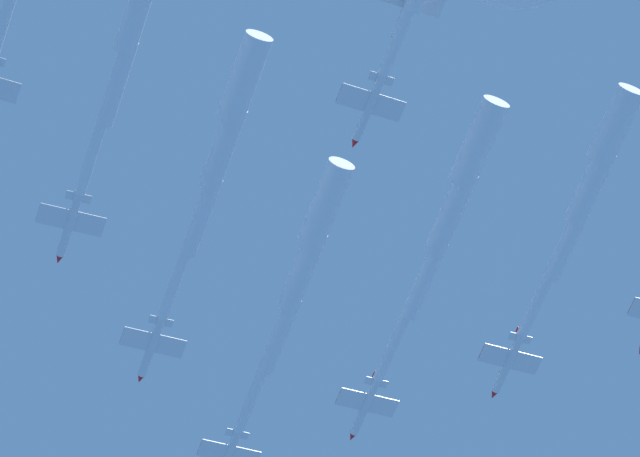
# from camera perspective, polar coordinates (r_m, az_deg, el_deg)

# --- Properties ---
(jet_lead) EXTENTS (41.63, 33.02, 4.04)m
(jet_lead) POSITION_cam_1_polar(r_m,az_deg,el_deg) (198.42, -0.71, -1.59)
(jet_lead) COLOR silver
(jet_port_inner) EXTENTS (41.06, 32.21, 4.06)m
(jet_port_inner) POSITION_cam_1_polar(r_m,az_deg,el_deg) (190.74, -3.65, 2.87)
(jet_port_inner) COLOR silver
(jet_starboard_inner) EXTENTS (41.89, 33.58, 4.10)m
(jet_starboard_inner) POSITION_cam_1_polar(r_m,az_deg,el_deg) (196.75, 4.76, 0.54)
(jet_starboard_inner) COLOR silver
(jet_port_mid) EXTENTS (41.56, 32.07, 4.12)m
(jet_port_mid) POSITION_cam_1_polar(r_m,az_deg,el_deg) (185.08, -6.77, 7.94)
(jet_port_mid) COLOR silver
(jet_starboard_mid) EXTENTS (37.58, 29.58, 4.03)m
(jet_starboard_mid) POSITION_cam_1_polar(r_m,az_deg,el_deg) (195.89, 9.77, 1.40)
(jet_starboard_mid) COLOR silver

